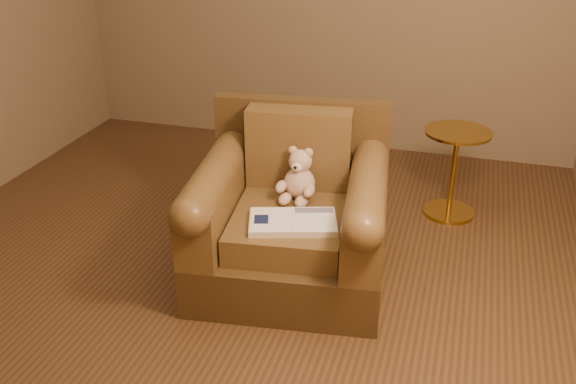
# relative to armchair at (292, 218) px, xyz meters

# --- Properties ---
(floor) EXTENTS (4.00, 4.00, 0.00)m
(floor) POSITION_rel_armchair_xyz_m (-0.32, -0.02, -0.35)
(floor) COLOR #4F331B
(floor) RESTS_ON ground
(armchair) EXTENTS (1.11, 1.07, 0.90)m
(armchair) POSITION_rel_armchair_xyz_m (0.00, 0.00, 0.00)
(armchair) COLOR #453017
(armchair) RESTS_ON floor
(teddy_bear) EXTENTS (0.22, 0.24, 0.30)m
(teddy_bear) POSITION_rel_armchair_xyz_m (0.01, 0.08, 0.19)
(teddy_bear) COLOR tan
(teddy_bear) RESTS_ON armchair
(guidebook) EXTENTS (0.50, 0.38, 0.04)m
(guidebook) POSITION_rel_armchair_xyz_m (0.07, -0.22, 0.10)
(guidebook) COLOR beige
(guidebook) RESTS_ON armchair
(side_table) EXTENTS (0.42, 0.42, 0.58)m
(side_table) POSITION_rel_armchair_xyz_m (0.80, 0.96, -0.03)
(side_table) COLOR #BC8E33
(side_table) RESTS_ON floor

